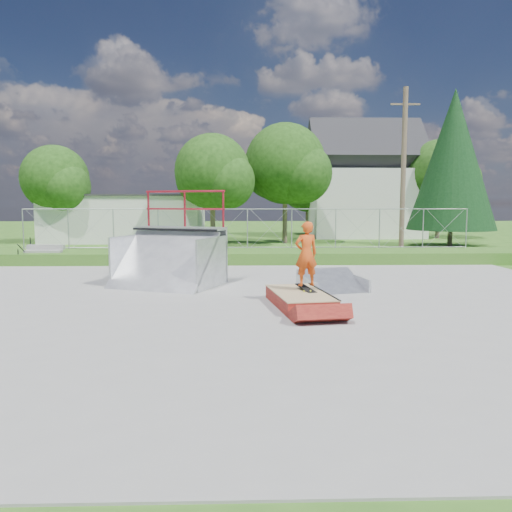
% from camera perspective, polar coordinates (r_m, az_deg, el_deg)
% --- Properties ---
extents(ground, '(120.00, 120.00, 0.00)m').
position_cam_1_polar(ground, '(12.24, -0.47, -5.89)').
color(ground, '#2E5D1A').
rests_on(ground, ground).
extents(concrete_pad, '(20.00, 16.00, 0.04)m').
position_cam_1_polar(concrete_pad, '(12.23, -0.47, -5.80)').
color(concrete_pad, gray).
rests_on(concrete_pad, ground).
extents(grass_berm, '(24.00, 3.00, 0.50)m').
position_cam_1_polar(grass_berm, '(21.59, -0.95, -0.03)').
color(grass_berm, '#2E5D1A').
rests_on(grass_berm, ground).
extents(grind_box, '(1.57, 2.66, 0.37)m').
position_cam_1_polar(grind_box, '(12.29, 5.00, -4.98)').
color(grind_box, maroon).
rests_on(grind_box, concrete_pad).
extents(quarter_pipe, '(3.65, 3.39, 2.94)m').
position_cam_1_polar(quarter_pipe, '(15.36, -10.17, 1.98)').
color(quarter_pipe, '#A1A3A9').
rests_on(quarter_pipe, concrete_pad).
extents(flat_bank_ramp, '(1.98, 2.06, 0.51)m').
position_cam_1_polar(flat_bank_ramp, '(14.73, 8.72, -2.92)').
color(flat_bank_ramp, '#A1A3A9').
rests_on(flat_bank_ramp, concrete_pad).
extents(skateboard, '(0.48, 0.82, 0.13)m').
position_cam_1_polar(skateboard, '(12.50, 5.71, -3.72)').
color(skateboard, black).
rests_on(skateboard, grind_box).
extents(skater, '(0.65, 0.51, 1.60)m').
position_cam_1_polar(skater, '(12.39, 5.75, -0.08)').
color(skater, '#DF4D16').
rests_on(skater, grind_box).
extents(concrete_stairs, '(1.50, 1.60, 0.80)m').
position_cam_1_polar(concrete_stairs, '(22.36, -23.27, 0.07)').
color(concrete_stairs, gray).
rests_on(concrete_stairs, ground).
extents(chain_link_fence, '(20.00, 0.06, 1.80)m').
position_cam_1_polar(chain_link_fence, '(22.50, -0.99, 3.15)').
color(chain_link_fence, '#9B9FA3').
rests_on(chain_link_fence, grass_berm).
extents(utility_building_flat, '(10.00, 6.00, 3.00)m').
position_cam_1_polar(utility_building_flat, '(34.86, -14.49, 4.14)').
color(utility_building_flat, silver).
rests_on(utility_building_flat, ground).
extents(gable_house, '(8.40, 6.08, 8.94)m').
position_cam_1_polar(gable_house, '(39.10, 12.20, 7.80)').
color(gable_house, silver).
rests_on(gable_house, ground).
extents(utility_pole, '(0.24, 0.24, 8.00)m').
position_cam_1_polar(utility_pole, '(25.23, 16.49, 9.12)').
color(utility_pole, brown).
rests_on(utility_pole, ground).
extents(tree_left_near, '(4.76, 4.48, 6.65)m').
position_cam_1_polar(tree_left_near, '(29.89, -4.55, 9.28)').
color(tree_left_near, brown).
rests_on(tree_left_near, ground).
extents(tree_center, '(5.44, 5.12, 7.60)m').
position_cam_1_polar(tree_center, '(32.01, 3.90, 10.16)').
color(tree_center, brown).
rests_on(tree_center, ground).
extents(tree_left_far, '(4.42, 4.16, 6.18)m').
position_cam_1_polar(tree_left_far, '(33.87, -21.71, 7.98)').
color(tree_left_far, brown).
rests_on(tree_left_far, ground).
extents(tree_right_far, '(5.10, 4.80, 7.12)m').
position_cam_1_polar(tree_right_far, '(38.67, 20.69, 8.62)').
color(tree_right_far, brown).
rests_on(tree_right_far, ground).
extents(tree_back_mid, '(4.08, 3.84, 5.70)m').
position_cam_1_polar(tree_back_mid, '(40.21, 6.26, 7.56)').
color(tree_back_mid, brown).
rests_on(tree_back_mid, ground).
extents(conifer_tree, '(5.04, 5.04, 9.10)m').
position_cam_1_polar(conifer_tree, '(31.55, 21.60, 10.19)').
color(conifer_tree, brown).
rests_on(conifer_tree, ground).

